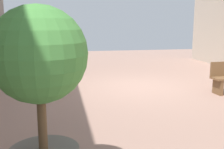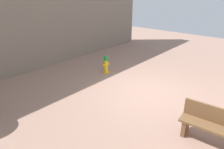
{
  "view_description": "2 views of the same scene",
  "coord_description": "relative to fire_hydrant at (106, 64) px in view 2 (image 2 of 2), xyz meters",
  "views": [
    {
      "loc": [
        2.44,
        8.48,
        2.11
      ],
      "look_at": [
        1.0,
        0.92,
        0.63
      ],
      "focal_mm": 43.38,
      "sensor_mm": 36.0,
      "label": 1
    },
    {
      "loc": [
        -3.55,
        6.03,
        3.59
      ],
      "look_at": [
        1.12,
        0.63,
        0.59
      ],
      "focal_mm": 32.64,
      "sensor_mm": 36.0,
      "label": 2
    }
  ],
  "objects": [
    {
      "name": "ground_plane",
      "position": [
        -2.41,
        0.43,
        -0.41
      ],
      "size": [
        23.4,
        23.4,
        0.0
      ],
      "primitive_type": "plane",
      "color": "#9E7A6B"
    },
    {
      "name": "fire_hydrant",
      "position": [
        0.0,
        0.0,
        0.0
      ],
      "size": [
        0.37,
        0.4,
        0.83
      ],
      "color": "gold",
      "rests_on": "ground_plane"
    },
    {
      "name": "bench_near",
      "position": [
        -5.14,
        1.71,
        0.08
      ],
      "size": [
        1.57,
        0.53,
        0.95
      ],
      "color": "brown",
      "rests_on": "ground_plane"
    }
  ]
}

